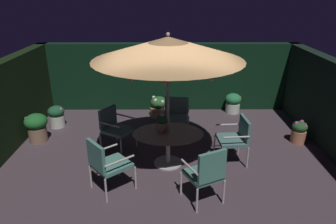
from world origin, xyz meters
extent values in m
cube|color=#42353C|center=(0.00, 0.00, -0.01)|extent=(7.50, 6.46, 0.02)
cube|color=black|center=(0.00, 3.08, 0.98)|extent=(7.50, 0.30, 1.96)
cylinder|color=#B9B2AD|center=(-0.03, -0.18, 0.01)|extent=(0.58, 0.58, 0.03)
cylinder|color=#B9B2AD|center=(-0.03, -0.18, 0.34)|extent=(0.09, 0.09, 0.68)
ellipsoid|color=#B5B29C|center=(-0.03, -0.18, 0.70)|extent=(1.43, 1.08, 0.03)
cylinder|color=#BCB0A4|center=(-0.03, -0.18, 1.17)|extent=(0.06, 0.06, 2.33)
cone|color=tan|center=(-0.03, -0.18, 2.40)|extent=(2.80, 2.80, 0.42)
sphere|color=#BCB0A4|center=(-0.03, -0.18, 2.65)|extent=(0.07, 0.07, 0.07)
sphere|color=#F9DB8C|center=(1.21, -0.18, 2.12)|extent=(0.07, 0.07, 0.07)
sphere|color=#F9DB8C|center=(1.07, 0.38, 2.12)|extent=(0.07, 0.07, 0.07)
sphere|color=#F9DB8C|center=(0.57, 0.90, 2.12)|extent=(0.07, 0.07, 0.07)
sphere|color=#F9DB8C|center=(-0.03, 1.06, 2.12)|extent=(0.07, 0.07, 0.07)
sphere|color=#F9DB8C|center=(-0.65, 0.89, 2.12)|extent=(0.07, 0.07, 0.07)
sphere|color=#F9DB8C|center=(-1.08, 0.46, 2.12)|extent=(0.07, 0.07, 0.07)
sphere|color=#F9DB8C|center=(-1.26, -0.21, 2.12)|extent=(0.07, 0.07, 0.07)
sphere|color=#F9DB8C|center=(-1.12, -0.75, 2.12)|extent=(0.07, 0.07, 0.07)
sphere|color=#F9DB8C|center=(-0.59, -1.27, 2.12)|extent=(0.07, 0.07, 0.07)
sphere|color=#F9DB8C|center=(-0.08, -1.41, 2.12)|extent=(0.07, 0.07, 0.07)
sphere|color=#F9DB8C|center=(0.63, -1.22, 2.12)|extent=(0.07, 0.07, 0.07)
sphere|color=#F9DB8C|center=(1.01, -0.84, 2.12)|extent=(0.07, 0.07, 0.07)
cylinder|color=tan|center=(-0.14, -0.14, 0.76)|extent=(0.11, 0.11, 0.10)
cylinder|color=tan|center=(-0.14, -0.14, 0.88)|extent=(0.25, 0.25, 0.12)
ellipsoid|color=#225E33|center=(-0.14, -0.14, 0.99)|extent=(0.25, 0.25, 0.15)
sphere|color=silver|center=(-0.14, -0.14, 1.05)|extent=(0.09, 0.09, 0.09)
cylinder|color=#B7B6AC|center=(-0.75, 0.59, 0.21)|extent=(0.04, 0.04, 0.41)
cylinder|color=#B7B6AC|center=(-1.04, 0.12, 0.21)|extent=(0.04, 0.04, 0.41)
cylinder|color=#B7B6AC|center=(-1.25, 0.90, 0.21)|extent=(0.04, 0.04, 0.41)
cylinder|color=#B7B6AC|center=(-1.54, 0.43, 0.21)|extent=(0.04, 0.04, 0.41)
cube|color=#4C7269|center=(-1.14, 0.51, 0.45)|extent=(0.77, 0.76, 0.07)
cube|color=#4C7269|center=(-1.38, 0.66, 0.71)|extent=(0.33, 0.48, 0.45)
cylinder|color=#B7B6AC|center=(-1.00, 0.74, 0.69)|extent=(0.50, 0.32, 0.04)
cylinder|color=#B7B6AC|center=(-1.29, 0.27, 0.69)|extent=(0.50, 0.32, 0.04)
cylinder|color=#B9B4A5|center=(-0.97, -0.62, 0.22)|extent=(0.04, 0.04, 0.45)
cylinder|color=#B9B4A5|center=(-0.62, -1.04, 0.22)|extent=(0.04, 0.04, 0.45)
cylinder|color=#B9B4A5|center=(-1.43, -1.01, 0.22)|extent=(0.04, 0.04, 0.45)
cylinder|color=#B9B4A5|center=(-1.08, -1.43, 0.22)|extent=(0.04, 0.04, 0.45)
cube|color=#467B6F|center=(-1.03, -1.02, 0.48)|extent=(0.80, 0.79, 0.07)
cube|color=#467B6F|center=(-1.25, -1.21, 0.77)|extent=(0.39, 0.44, 0.49)
cylinder|color=#B9B4A5|center=(-1.20, -0.81, 0.69)|extent=(0.46, 0.40, 0.04)
cylinder|color=#B9B4A5|center=(-0.85, -1.23, 0.69)|extent=(0.46, 0.40, 0.04)
cylinder|color=#B6AFAC|center=(0.20, -1.23, 0.23)|extent=(0.04, 0.04, 0.45)
cylinder|color=#B6AFAC|center=(0.67, -1.00, 0.23)|extent=(0.04, 0.04, 0.45)
cylinder|color=#B6AFAC|center=(0.43, -1.71, 0.23)|extent=(0.04, 0.04, 0.45)
cylinder|color=#B6AFAC|center=(0.90, -1.48, 0.23)|extent=(0.04, 0.04, 0.45)
cube|color=#457E69|center=(0.55, -1.36, 0.49)|extent=(0.69, 0.70, 0.07)
cube|color=#457E69|center=(0.66, -1.58, 0.79)|extent=(0.48, 0.28, 0.53)
cylinder|color=#B6AFAC|center=(0.31, -1.47, 0.72)|extent=(0.26, 0.48, 0.04)
cylinder|color=#B6AFAC|center=(0.79, -1.24, 0.72)|extent=(0.26, 0.48, 0.04)
cylinder|color=#B3ADAC|center=(1.03, -0.40, 0.23)|extent=(0.04, 0.04, 0.46)
cylinder|color=#B3ADAC|center=(0.99, 0.20, 0.23)|extent=(0.04, 0.04, 0.46)
cylinder|color=#B3ADAC|center=(1.58, -0.36, 0.23)|extent=(0.04, 0.04, 0.46)
cylinder|color=#B3ADAC|center=(1.53, 0.24, 0.23)|extent=(0.04, 0.04, 0.46)
cube|color=#456D6A|center=(1.28, -0.08, 0.49)|extent=(0.58, 0.63, 0.07)
cube|color=#456D6A|center=(1.54, -0.06, 0.75)|extent=(0.10, 0.58, 0.44)
cylinder|color=#B3ADAC|center=(1.30, -0.38, 0.71)|extent=(0.52, 0.08, 0.04)
cylinder|color=#B3ADAC|center=(1.26, 0.22, 0.71)|extent=(0.52, 0.08, 0.04)
cylinder|color=#B6B3AC|center=(0.42, 0.79, 0.21)|extent=(0.04, 0.04, 0.43)
cylinder|color=#B6B3AC|center=(-0.19, 0.87, 0.21)|extent=(0.04, 0.04, 0.43)
cylinder|color=#B6B3AC|center=(0.50, 1.37, 0.21)|extent=(0.04, 0.04, 0.43)
cylinder|color=#B6B3AC|center=(-0.11, 1.45, 0.21)|extent=(0.04, 0.04, 0.43)
cube|color=#4F6D63|center=(0.16, 1.12, 0.46)|extent=(0.67, 0.65, 0.07)
cube|color=#4F6D63|center=(0.20, 1.40, 0.71)|extent=(0.59, 0.14, 0.43)
cylinder|color=#B6B3AC|center=(0.46, 1.08, 0.66)|extent=(0.11, 0.56, 0.04)
cylinder|color=#B6B3AC|center=(-0.15, 1.16, 0.66)|extent=(0.11, 0.56, 0.04)
cylinder|color=#83634C|center=(-3.12, 0.88, 0.18)|extent=(0.43, 0.43, 0.36)
ellipsoid|color=#1C5E26|center=(-3.12, 0.88, 0.50)|extent=(0.53, 0.53, 0.37)
sphere|color=#E5567D|center=(-2.97, 0.86, 0.52)|extent=(0.09, 0.09, 0.09)
sphere|color=#E4506B|center=(-3.06, 0.99, 0.55)|extent=(0.06, 0.06, 0.06)
sphere|color=#DE5E77|center=(-3.20, 1.05, 0.59)|extent=(0.07, 0.07, 0.07)
sphere|color=#D64473|center=(-3.32, 0.87, 0.57)|extent=(0.11, 0.11, 0.11)
sphere|color=#D3576D|center=(-3.17, 0.70, 0.51)|extent=(0.07, 0.07, 0.07)
sphere|color=#D85C7D|center=(-3.04, 0.70, 0.55)|extent=(0.07, 0.07, 0.07)
cylinder|color=tan|center=(-0.27, 2.42, 0.14)|extent=(0.50, 0.50, 0.28)
ellipsoid|color=#265426|center=(-0.27, 2.42, 0.41)|extent=(0.48, 0.48, 0.34)
sphere|color=beige|center=(-0.12, 2.43, 0.46)|extent=(0.09, 0.09, 0.09)
sphere|color=silver|center=(-0.21, 2.58, 0.45)|extent=(0.11, 0.11, 0.11)
sphere|color=beige|center=(-0.42, 2.56, 0.52)|extent=(0.10, 0.10, 0.10)
sphere|color=silver|center=(-0.43, 2.37, 0.45)|extent=(0.06, 0.06, 0.06)
sphere|color=silver|center=(-0.36, 2.30, 0.52)|extent=(0.11, 0.11, 0.11)
sphere|color=silver|center=(-0.17, 2.27, 0.48)|extent=(0.11, 0.11, 0.11)
cylinder|color=#AB6949|center=(3.07, 0.79, 0.15)|extent=(0.34, 0.34, 0.30)
ellipsoid|color=#224823|center=(3.07, 0.79, 0.39)|extent=(0.35, 0.35, 0.25)
sphere|color=#C14372|center=(3.19, 0.81, 0.44)|extent=(0.08, 0.08, 0.08)
sphere|color=#AC3584|center=(3.14, 0.88, 0.48)|extent=(0.10, 0.10, 0.10)
sphere|color=#AC4185|center=(3.04, 0.90, 0.44)|extent=(0.10, 0.10, 0.10)
sphere|color=#A33575|center=(2.97, 0.79, 0.48)|extent=(0.10, 0.10, 0.10)
sphere|color=#B23B76|center=(3.03, 0.67, 0.40)|extent=(0.09, 0.09, 0.09)
sphere|color=#A6417B|center=(3.16, 0.68, 0.45)|extent=(0.06, 0.06, 0.06)
cylinder|color=beige|center=(-2.94, 1.71, 0.16)|extent=(0.38, 0.38, 0.31)
ellipsoid|color=#1B4B2F|center=(-2.94, 1.71, 0.43)|extent=(0.42, 0.42, 0.30)
sphere|color=#D6597B|center=(-2.80, 1.68, 0.49)|extent=(0.10, 0.10, 0.10)
sphere|color=#DF5E68|center=(-3.00, 1.79, 0.45)|extent=(0.10, 0.10, 0.10)
sphere|color=#EE5E73|center=(-2.98, 1.61, 0.50)|extent=(0.07, 0.07, 0.07)
cylinder|color=beige|center=(1.89, 2.71, 0.14)|extent=(0.41, 0.41, 0.28)
ellipsoid|color=#257141|center=(1.89, 2.71, 0.41)|extent=(0.47, 0.47, 0.33)
sphere|color=orange|center=(2.06, 2.68, 0.47)|extent=(0.08, 0.08, 0.08)
sphere|color=#D98140|center=(1.80, 2.80, 0.49)|extent=(0.07, 0.07, 0.07)
sphere|color=#F47542|center=(1.82, 2.62, 0.49)|extent=(0.07, 0.07, 0.07)
camera|label=1|loc=(-0.05, -5.79, 3.40)|focal=33.11mm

